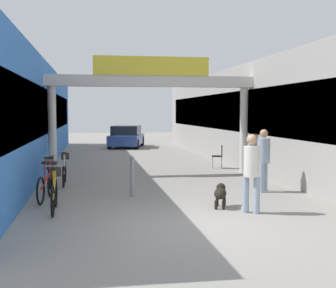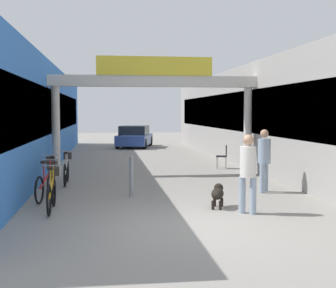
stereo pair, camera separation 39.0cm
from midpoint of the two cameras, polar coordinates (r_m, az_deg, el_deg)
name	(u,v)px [view 2 (the right image)]	position (r m, az deg, el deg)	size (l,w,h in m)	color
ground_plane	(195,227)	(9.02, 4.61, -10.01)	(80.00, 80.00, 0.00)	gray
storefront_left	(21,116)	(19.82, -16.98, 3.24)	(3.00, 26.00, 3.97)	blue
storefront_right	(263,116)	(20.75, 12.03, 3.35)	(3.00, 26.00, 3.97)	#9E9993
arcade_sign_gateway	(154,91)	(16.21, -0.98, 6.43)	(7.40, 0.47, 4.05)	beige
pedestrian_with_dog	(248,169)	(10.10, 10.82, -2.96)	(0.47, 0.47, 1.69)	#8C9EB2
pedestrian_companion	(264,156)	(12.87, 12.50, -1.49)	(0.48, 0.48, 1.70)	#8C9EB2
dog_on_leash	(218,193)	(10.73, 7.12, -6.00)	(0.46, 0.74, 0.52)	black
bicycle_orange_nearest	(52,191)	(10.63, -12.95, -5.55)	(0.46, 1.69, 0.98)	black
bicycle_red_second	(47,182)	(11.95, -13.67, -4.52)	(0.46, 1.68, 0.98)	black
bicycle_black_third	(52,175)	(13.20, -13.15, -3.71)	(0.48, 1.67, 0.98)	black
bicycle_silver_farthest	(67,169)	(14.43, -11.51, -3.04)	(0.46, 1.69, 0.98)	black
bollard_post_metal	(131,176)	(12.02, -3.56, -3.89)	(0.10, 0.10, 1.05)	gray
cafe_chair_black_nearer	(224,154)	(18.02, 7.41, -1.28)	(0.49, 0.49, 0.89)	gray
parked_car_blue	(135,137)	(28.65, -3.70, 0.89)	(2.56, 4.28, 1.33)	#2D478C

